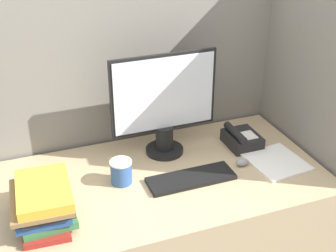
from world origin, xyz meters
TOP-DOWN VIEW (x-y plane):
  - cubicle_panel_rear at (0.00, 0.82)m, footprint 1.86×0.04m
  - cubicle_panel_right at (0.77, 0.42)m, footprint 0.04×0.84m
  - desk at (0.00, 0.39)m, footprint 1.46×0.78m
  - monitor at (0.09, 0.60)m, footprint 0.51×0.18m
  - keyboard at (0.11, 0.32)m, footprint 0.39×0.13m
  - mouse at (0.38, 0.35)m, footprint 0.06×0.04m
  - coffee_cup at (-0.18, 0.42)m, footprint 0.10×0.10m
  - book_stack at (-0.53, 0.27)m, footprint 0.24×0.31m
  - desk_telephone at (0.47, 0.52)m, footprint 0.15×0.18m
  - paper_pile at (0.55, 0.31)m, footprint 0.26×0.28m

SIDE VIEW (x-z plane):
  - desk at x=0.00m, z-range 0.00..0.73m
  - paper_pile at x=0.55m, z-range 0.73..0.74m
  - keyboard at x=0.11m, z-range 0.73..0.75m
  - mouse at x=0.38m, z-range 0.73..0.77m
  - desk_telephone at x=0.47m, z-range 0.72..0.82m
  - coffee_cup at x=-0.18m, z-range 0.73..0.84m
  - book_stack at x=-0.53m, z-range 0.74..0.90m
  - cubicle_panel_rear at x=0.00m, z-range 0.00..1.67m
  - cubicle_panel_right at x=0.77m, z-range 0.00..1.67m
  - monitor at x=0.09m, z-range 0.73..1.23m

